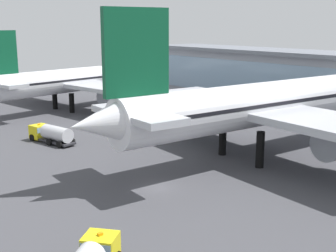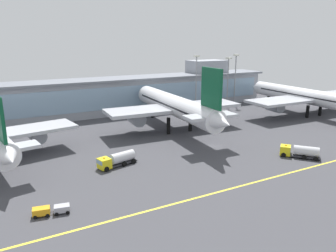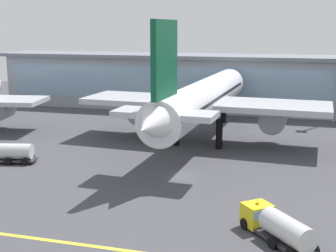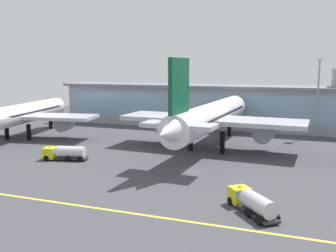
# 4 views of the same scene
# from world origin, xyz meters

# --- Properties ---
(ground_plane) EXTENTS (180.00, 180.00, 0.00)m
(ground_plane) POSITION_xyz_m (0.00, 0.00, 0.00)
(ground_plane) COLOR #424247
(taxiway_centreline_stripe) EXTENTS (144.00, 0.50, 0.01)m
(taxiway_centreline_stripe) POSITION_xyz_m (0.00, -22.00, 0.01)
(taxiway_centreline_stripe) COLOR yellow
(taxiway_centreline_stripe) RESTS_ON ground
(terminal_building) EXTENTS (116.65, 14.00, 18.37)m
(terminal_building) POSITION_xyz_m (1.70, 50.64, 7.09)
(terminal_building) COLOR #9399A3
(terminal_building) RESTS_ON ground
(airliner_near_right) EXTENTS (42.43, 56.58, 20.49)m
(airliner_near_right) POSITION_xyz_m (-1.06, 18.72, 7.50)
(airliner_near_right) COLOR black
(airliner_near_right) RESTS_ON ground
(fuel_tanker_truck) EXTENTS (9.36, 4.61, 2.90)m
(fuel_tanker_truck) POSITION_xyz_m (-27.02, -1.13, 1.51)
(fuel_tanker_truck) COLOR black
(fuel_tanker_truck) RESTS_ON ground
(baggage_tug_near) EXTENTS (7.66, 8.50, 2.90)m
(baggage_tug_near) POSITION_xyz_m (12.85, -16.28, 1.51)
(baggage_tug_near) COLOR black
(baggage_tug_near) RESTS_ON ground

